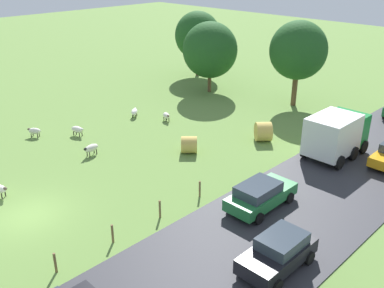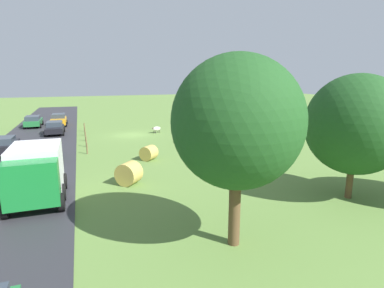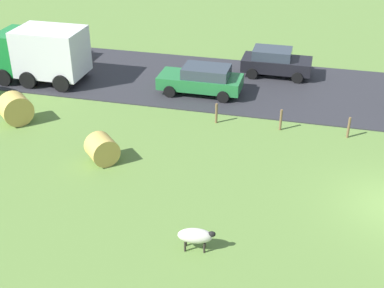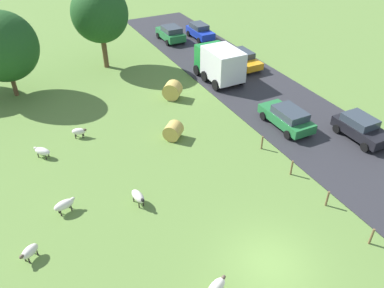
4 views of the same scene
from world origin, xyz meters
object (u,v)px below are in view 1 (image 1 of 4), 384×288
(hay_bale_0, at_px, (189,145))
(truck_0, at_px, (336,134))
(car_7, at_px, (278,252))
(sheep_0, at_px, (166,116))
(tree_2, at_px, (298,50))
(car_4, at_px, (260,194))
(sheep_3, at_px, (91,148))
(sheep_6, at_px, (34,131))
(tree_1, at_px, (210,50))
(sheep_5, at_px, (134,112))
(tree_0, at_px, (198,35))
(sheep_4, at_px, (77,130))
(hay_bale_1, at_px, (263,132))

(hay_bale_0, relative_size, truck_0, 0.25)
(truck_0, bearing_deg, car_7, -72.41)
(hay_bale_0, bearing_deg, sheep_0, 151.85)
(tree_2, distance_m, car_4, 19.56)
(truck_0, distance_m, car_7, 13.47)
(sheep_0, xyz_separation_m, car_7, (17.77, -9.24, 0.40))
(sheep_3, bearing_deg, sheep_0, 99.11)
(sheep_6, height_order, car_7, car_7)
(sheep_0, bearing_deg, sheep_6, -116.00)
(hay_bale_0, height_order, tree_1, tree_1)
(truck_0, bearing_deg, sheep_0, -165.39)
(sheep_3, bearing_deg, car_4, 12.32)
(car_4, bearing_deg, truck_0, 92.44)
(sheep_0, xyz_separation_m, sheep_5, (-2.75, -1.30, -0.01))
(tree_0, xyz_separation_m, truck_0, (22.40, -9.26, -2.89))
(sheep_3, relative_size, sheep_4, 1.01)
(tree_0, bearing_deg, truck_0, -22.46)
(tree_0, relative_size, car_4, 1.63)
(sheep_0, height_order, sheep_5, sheep_5)
(car_4, bearing_deg, sheep_0, 158.17)
(sheep_4, bearing_deg, car_4, 5.21)
(tree_0, distance_m, car_7, 34.67)
(sheep_6, height_order, tree_2, tree_2)
(sheep_0, distance_m, sheep_3, 8.54)
(hay_bale_0, bearing_deg, sheep_5, 167.74)
(sheep_5, height_order, car_7, car_7)
(sheep_4, xyz_separation_m, tree_2, (7.93, 18.50, 4.68))
(tree_1, bearing_deg, truck_0, -17.73)
(hay_bale_0, bearing_deg, tree_1, 127.12)
(tree_0, height_order, truck_0, tree_0)
(hay_bale_0, height_order, car_7, car_7)
(tree_0, xyz_separation_m, car_4, (22.80, -18.49, -3.77))
(hay_bale_0, bearing_deg, sheep_6, -148.76)
(sheep_6, relative_size, car_7, 0.27)
(tree_1, bearing_deg, hay_bale_0, -52.88)
(truck_0, height_order, car_7, truck_0)
(sheep_4, bearing_deg, truck_0, 33.48)
(sheep_6, height_order, car_4, car_4)
(sheep_0, xyz_separation_m, sheep_4, (-2.53, -7.16, 0.03))
(tree_0, relative_size, tree_2, 0.93)
(tree_0, bearing_deg, sheep_6, -79.96)
(sheep_4, xyz_separation_m, hay_bale_1, (10.98, 9.53, 0.22))
(sheep_5, xyz_separation_m, tree_2, (8.15, 12.63, 4.72))
(tree_2, bearing_deg, hay_bale_0, -87.81)
(tree_2, bearing_deg, car_4, -62.89)
(tree_1, xyz_separation_m, tree_2, (8.67, 2.34, 0.88))
(sheep_5, height_order, car_4, car_4)
(sheep_5, relative_size, tree_0, 0.16)
(car_4, bearing_deg, hay_bale_1, 125.19)
(sheep_4, height_order, car_7, car_7)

